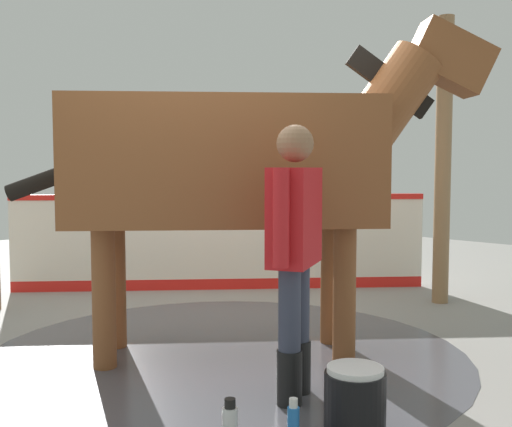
% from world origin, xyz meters
% --- Properties ---
extents(ground_plane, '(16.00, 16.00, 0.02)m').
position_xyz_m(ground_plane, '(0.00, 0.00, -0.01)').
color(ground_plane, gray).
extents(wet_patch, '(3.54, 3.54, 0.00)m').
position_xyz_m(wet_patch, '(0.25, 0.13, 0.00)').
color(wet_patch, '#4C4C54').
rests_on(wet_patch, ground).
extents(barrier_wall, '(3.08, 3.55, 1.07)m').
position_xyz_m(barrier_wall, '(-1.58, 1.71, 0.50)').
color(barrier_wall, silver).
rests_on(barrier_wall, ground).
extents(roof_post_near, '(0.16, 0.16, 2.86)m').
position_xyz_m(roof_post_near, '(0.51, 2.84, 1.43)').
color(roof_post_near, olive).
rests_on(roof_post_near, ground).
extents(horse, '(2.44, 2.79, 2.44)m').
position_xyz_m(horse, '(0.33, 0.21, 1.41)').
color(horse, brown).
rests_on(horse, ground).
extents(handler, '(0.41, 0.60, 1.62)m').
position_xyz_m(handler, '(1.18, -0.16, 0.93)').
color(handler, black).
rests_on(handler, ground).
extents(wash_bucket, '(0.32, 0.32, 0.36)m').
position_xyz_m(wash_bucket, '(1.74, -0.32, 0.18)').
color(wash_bucket, black).
rests_on(wash_bucket, ground).
extents(bottle_shampoo, '(0.08, 0.08, 0.26)m').
position_xyz_m(bottle_shampoo, '(1.41, -0.88, 0.12)').
color(bottle_shampoo, white).
rests_on(bottle_shampoo, ground).
extents(bottle_spray, '(0.06, 0.06, 0.25)m').
position_xyz_m(bottle_spray, '(1.61, -0.65, 0.11)').
color(bottle_spray, blue).
rests_on(bottle_spray, ground).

